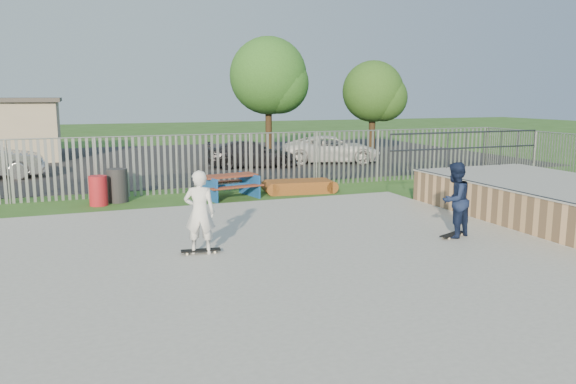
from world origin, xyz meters
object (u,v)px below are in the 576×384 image
object	(u,v)px
tree_mid	(268,76)
skater_navy	(454,200)
car_dark	(251,154)
car_white	(332,149)
funbox	(300,187)
trash_bin_grey	(118,185)
skater_white	(200,212)
tree_right	(373,92)
picnic_table	(229,186)
trash_bin_red	(98,191)

from	to	relation	value
tree_mid	skater_navy	distance (m)	19.55
car_dark	car_white	xyz separation A→B (m)	(4.23, 0.26, 0.06)
funbox	trash_bin_grey	world-z (taller)	trash_bin_grey
trash_bin_grey	skater_white	bearing A→B (deg)	-81.31
trash_bin_grey	car_white	xyz separation A→B (m)	(10.69, 6.96, 0.16)
trash_bin_grey	skater_navy	distance (m)	10.44
car_dark	tree_right	bearing A→B (deg)	-58.99
picnic_table	trash_bin_red	bearing A→B (deg)	166.73
trash_bin_red	car_white	world-z (taller)	car_white
funbox	car_dark	distance (m)	7.14
trash_bin_red	car_dark	xyz separation A→B (m)	(7.06, 7.08, 0.17)
tree_right	skater_navy	size ratio (longest dim) A/B	3.06
funbox	car_white	bearing A→B (deg)	64.42
tree_mid	skater_navy	size ratio (longest dim) A/B	3.78
trash_bin_grey	tree_mid	xyz separation A→B (m)	(8.85, 11.21, 3.83)
trash_bin_red	skater_navy	xyz separation A→B (m)	(7.36, -7.55, 0.55)
car_dark	skater_white	world-z (taller)	skater_white
car_dark	tree_right	distance (m)	9.11
tree_mid	trash_bin_red	bearing A→B (deg)	-129.19
car_white	tree_mid	size ratio (longest dim) A/B	0.74
funbox	tree_right	xyz separation A→B (m)	(8.51, 10.21, 3.32)
funbox	skater_navy	xyz separation A→B (m)	(0.74, -7.53, 0.80)
trash_bin_red	funbox	bearing A→B (deg)	-0.22
trash_bin_grey	skater_white	size ratio (longest dim) A/B	0.62
picnic_table	skater_white	size ratio (longest dim) A/B	1.21
car_dark	tree_right	world-z (taller)	tree_right
picnic_table	car_white	xyz separation A→B (m)	(7.21, 7.47, 0.30)
funbox	tree_right	size ratio (longest dim) A/B	0.42
trash_bin_grey	tree_mid	bearing A→B (deg)	51.71
picnic_table	tree_mid	size ratio (longest dim) A/B	0.32
trash_bin_grey	skater_white	xyz separation A→B (m)	(1.11, -7.23, 0.48)
trash_bin_grey	tree_right	world-z (taller)	tree_right
funbox	tree_right	distance (m)	13.69
tree_mid	trash_bin_grey	bearing A→B (deg)	-128.29
trash_bin_red	skater_white	distance (m)	7.08
tree_mid	tree_right	bearing A→B (deg)	-13.96
funbox	skater_navy	bearing A→B (deg)	-77.58
car_white	picnic_table	bearing A→B (deg)	152.55
car_white	tree_mid	world-z (taller)	tree_mid
skater_white	funbox	bearing A→B (deg)	-108.46
trash_bin_grey	car_white	bearing A→B (deg)	33.05
skater_navy	trash_bin_red	bearing A→B (deg)	-68.44
trash_bin_red	trash_bin_grey	bearing A→B (deg)	32.49
funbox	skater_navy	size ratio (longest dim) A/B	1.29
trash_bin_red	tree_right	bearing A→B (deg)	33.94
funbox	trash_bin_grey	bearing A→B (deg)	-177.06
trash_bin_grey	car_dark	world-z (taller)	car_dark
car_dark	skater_navy	world-z (taller)	skater_navy
trash_bin_red	tree_mid	xyz separation A→B (m)	(9.45, 11.59, 3.90)
skater_navy	tree_right	bearing A→B (deg)	-136.36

